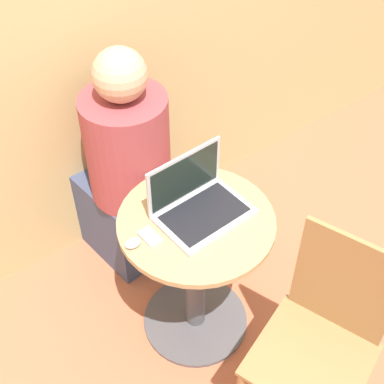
% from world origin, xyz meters
% --- Properties ---
extents(ground_plane, '(12.00, 12.00, 0.00)m').
position_xyz_m(ground_plane, '(0.00, 0.00, 0.00)').
color(ground_plane, '#B26042').
extents(back_wall, '(7.00, 0.05, 2.60)m').
position_xyz_m(back_wall, '(0.00, 0.81, 1.30)').
color(back_wall, tan).
rests_on(back_wall, ground_plane).
extents(round_table, '(0.62, 0.62, 0.72)m').
position_xyz_m(round_table, '(0.00, 0.00, 0.44)').
color(round_table, '#4C4C51').
rests_on(round_table, ground_plane).
extents(laptop, '(0.36, 0.27, 0.24)m').
position_xyz_m(laptop, '(0.03, 0.03, 0.77)').
color(laptop, '#B7B7BC').
rests_on(laptop, round_table).
extents(cell_phone, '(0.06, 0.09, 0.02)m').
position_xyz_m(cell_phone, '(-0.20, 0.03, 0.73)').
color(cell_phone, silver).
rests_on(cell_phone, round_table).
extents(computer_mouse, '(0.06, 0.05, 0.03)m').
position_xyz_m(computer_mouse, '(-0.27, 0.03, 0.73)').
color(computer_mouse, '#B2B2B7').
rests_on(computer_mouse, round_table).
extents(chair_empty, '(0.51, 0.51, 0.94)m').
position_xyz_m(chair_empty, '(0.13, -0.58, 0.48)').
color(chair_empty, '#9E7042').
rests_on(chair_empty, ground_plane).
extents(person_seated, '(0.41, 0.60, 1.21)m').
position_xyz_m(person_seated, '(0.00, 0.59, 0.50)').
color(person_seated, '#3D4766').
rests_on(person_seated, ground_plane).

